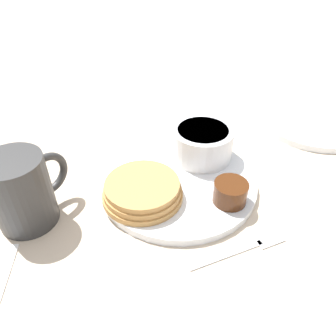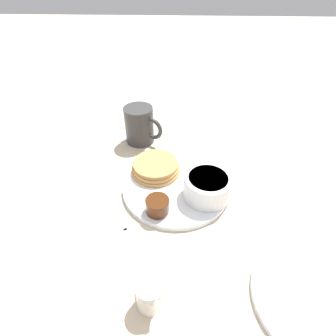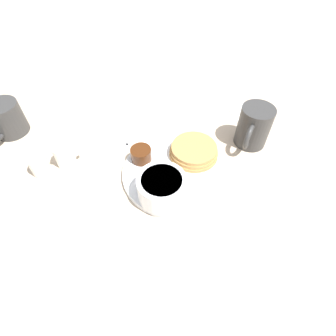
# 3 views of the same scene
# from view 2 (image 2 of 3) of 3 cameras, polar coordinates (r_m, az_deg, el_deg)

# --- Properties ---
(ground_plane) EXTENTS (4.00, 4.00, 0.00)m
(ground_plane) POSITION_cam_2_polar(r_m,az_deg,el_deg) (0.60, 1.43, -4.46)
(ground_plane) COLOR #C6B299
(plate) EXTENTS (0.24, 0.24, 0.01)m
(plate) POSITION_cam_2_polar(r_m,az_deg,el_deg) (0.60, 1.44, -4.05)
(plate) COLOR white
(plate) RESTS_ON ground_plane
(pancake_stack) EXTENTS (0.11, 0.11, 0.03)m
(pancake_stack) POSITION_cam_2_polar(r_m,az_deg,el_deg) (0.62, -2.92, 0.19)
(pancake_stack) COLOR #B78447
(pancake_stack) RESTS_ON plate
(bowl) EXTENTS (0.10, 0.10, 0.05)m
(bowl) POSITION_cam_2_polar(r_m,az_deg,el_deg) (0.55, 8.27, -3.84)
(bowl) COLOR white
(bowl) RESTS_ON plate
(syrup_cup) EXTENTS (0.05, 0.05, 0.03)m
(syrup_cup) POSITION_cam_2_polar(r_m,az_deg,el_deg) (0.53, -2.61, -8.15)
(syrup_cup) COLOR #47230F
(syrup_cup) RESTS_ON plate
(butter_ramekin) EXTENTS (0.05, 0.05, 0.04)m
(butter_ramekin) POSITION_cam_2_polar(r_m,az_deg,el_deg) (0.55, 8.76, -5.87)
(butter_ramekin) COLOR white
(butter_ramekin) RESTS_ON plate
(coffee_mug) EXTENTS (0.11, 0.08, 0.10)m
(coffee_mug) POSITION_cam_2_polar(r_m,az_deg,el_deg) (0.73, -6.30, 9.25)
(coffee_mug) COLOR #333333
(coffee_mug) RESTS_ON ground_plane
(creamer_pitcher_near) EXTENTS (0.04, 0.06, 0.06)m
(creamer_pitcher_near) POSITION_cam_2_polar(r_m,az_deg,el_deg) (0.43, -4.34, -25.57)
(creamer_pitcher_near) COLOR white
(creamer_pitcher_near) RESTS_ON ground_plane
(creamer_pitcher_far) EXTENTS (0.05, 0.05, 0.05)m
(creamer_pitcher_far) POSITION_cam_2_polar(r_m,az_deg,el_deg) (0.42, -1.00, -32.53)
(creamer_pitcher_far) COLOR white
(creamer_pitcher_far) RESTS_ON ground_plane
(fork) EXTENTS (0.08, 0.12, 0.00)m
(fork) POSITION_cam_2_polar(r_m,az_deg,el_deg) (0.54, -10.25, -11.78)
(fork) COLOR silver
(fork) RESTS_ON ground_plane
(napkin) EXTENTS (0.13, 0.11, 0.00)m
(napkin) POSITION_cam_2_polar(r_m,az_deg,el_deg) (0.79, -13.78, 6.90)
(napkin) COLOR white
(napkin) RESTS_ON ground_plane
(far_plate) EXTENTS (0.21, 0.21, 0.01)m
(far_plate) POSITION_cam_2_polar(r_m,az_deg,el_deg) (0.51, 29.82, -23.48)
(far_plate) COLOR white
(far_plate) RESTS_ON ground_plane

